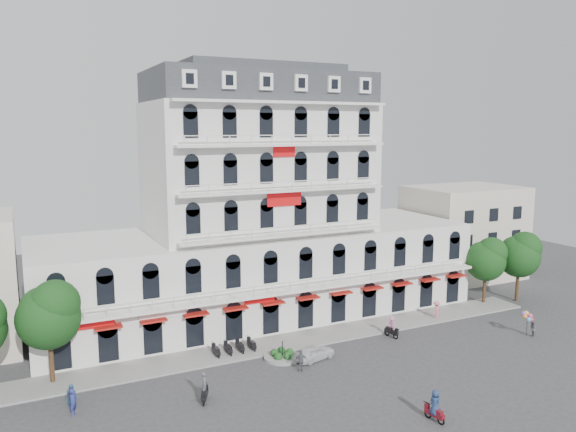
% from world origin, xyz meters
% --- Properties ---
extents(ground, '(120.00, 120.00, 0.00)m').
position_xyz_m(ground, '(0.00, 0.00, 0.00)').
color(ground, '#38383A').
rests_on(ground, ground).
extents(sidewalk, '(53.00, 4.00, 0.16)m').
position_xyz_m(sidewalk, '(0.00, 9.00, 0.08)').
color(sidewalk, gray).
rests_on(sidewalk, ground).
extents(main_building, '(45.00, 15.00, 25.80)m').
position_xyz_m(main_building, '(0.00, 18.00, 9.96)').
color(main_building, silver).
rests_on(main_building, ground).
extents(flank_building_east, '(14.00, 10.00, 12.00)m').
position_xyz_m(flank_building_east, '(30.00, 20.00, 6.00)').
color(flank_building_east, beige).
rests_on(flank_building_east, ground).
extents(traffic_island, '(3.20, 3.20, 1.60)m').
position_xyz_m(traffic_island, '(-3.00, 6.00, 0.26)').
color(traffic_island, gray).
rests_on(traffic_island, ground).
extents(parked_scooter_row, '(4.40, 1.80, 1.10)m').
position_xyz_m(parked_scooter_row, '(-6.35, 8.80, 0.00)').
color(parked_scooter_row, black).
rests_on(parked_scooter_row, ground).
extents(tree_west_inner, '(4.76, 4.76, 8.25)m').
position_xyz_m(tree_west_inner, '(-20.95, 9.48, 5.68)').
color(tree_west_inner, '#382314').
rests_on(tree_west_inner, ground).
extents(tree_east_inner, '(4.40, 4.37, 7.57)m').
position_xyz_m(tree_east_inner, '(24.05, 9.98, 5.21)').
color(tree_east_inner, '#382314').
rests_on(tree_east_inner, ground).
extents(tree_east_outer, '(4.65, 4.65, 8.05)m').
position_xyz_m(tree_east_outer, '(28.05, 8.98, 5.55)').
color(tree_east_outer, '#382314').
rests_on(tree_east_outer, ground).
extents(parked_car, '(4.04, 2.36, 1.29)m').
position_xyz_m(parked_car, '(-0.65, 4.60, 0.65)').
color(parked_car, silver).
rests_on(parked_car, ground).
extents(rider_west, '(0.96, 1.59, 2.30)m').
position_xyz_m(rider_west, '(-11.32, 1.49, 1.06)').
color(rider_west, black).
rests_on(rider_west, ground).
extents(rider_east, '(0.71, 1.69, 2.23)m').
position_xyz_m(rider_east, '(1.79, -7.86, 1.12)').
color(rider_east, maroon).
rests_on(rider_east, ground).
extents(rider_center, '(0.78, 1.69, 2.06)m').
position_xyz_m(rider_center, '(8.36, 5.99, 1.07)').
color(rider_center, black).
rests_on(rider_center, ground).
extents(pedestrian_left, '(0.81, 0.58, 1.56)m').
position_xyz_m(pedestrian_left, '(-20.00, 5.13, 0.78)').
color(pedestrian_left, navy).
rests_on(pedestrian_left, ground).
extents(pedestrian_mid, '(1.14, 0.71, 1.80)m').
position_xyz_m(pedestrian_mid, '(-2.71, 3.06, 0.90)').
color(pedestrian_mid, '#595C61').
rests_on(pedestrian_mid, ground).
extents(pedestrian_right, '(1.40, 1.04, 1.93)m').
position_xyz_m(pedestrian_right, '(15.57, 8.10, 0.97)').
color(pedestrian_right, '#D26F77').
rests_on(pedestrian_right, ground).
extents(pedestrian_far, '(0.77, 0.82, 1.89)m').
position_xyz_m(pedestrian_far, '(-20.00, 3.66, 0.94)').
color(pedestrian_far, navy).
rests_on(pedestrian_far, ground).
extents(balloon_vendor, '(1.43, 1.31, 2.45)m').
position_xyz_m(balloon_vendor, '(20.23, 0.38, 1.30)').
color(balloon_vendor, slate).
rests_on(balloon_vendor, ground).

